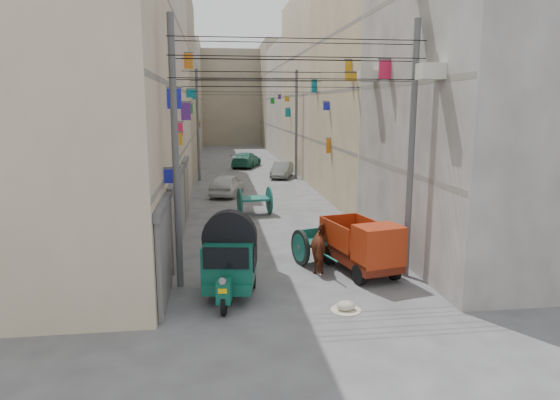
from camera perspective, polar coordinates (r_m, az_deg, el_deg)
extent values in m
plane|color=#47474A|center=(10.66, 7.45, -20.12)|extent=(140.00, 140.00, 0.00)
cube|color=#C6B495|center=(17.73, -26.39, 13.05)|extent=(8.00, 10.00, 13.00)
cube|color=slate|center=(17.05, -13.01, 2.89)|extent=(0.25, 9.80, 0.18)
cube|color=slate|center=(16.92, -13.45, 13.00)|extent=(0.25, 9.80, 0.18)
cube|color=beige|center=(28.37, -19.13, 11.29)|extent=(8.00, 12.00, 12.00)
cube|color=slate|center=(27.96, -10.92, 5.95)|extent=(0.25, 11.76, 0.18)
cube|color=slate|center=(27.88, -11.15, 12.10)|extent=(0.25, 11.76, 0.18)
cube|color=slate|center=(28.12, -11.38, 18.22)|extent=(0.25, 11.76, 0.18)
cube|color=gray|center=(41.22, -15.59, 12.53)|extent=(8.00, 14.00, 14.00)
cube|color=slate|center=(40.91, -9.89, 7.45)|extent=(0.25, 13.72, 0.18)
cube|color=slate|center=(40.86, -10.03, 11.65)|extent=(0.25, 13.72, 0.18)
cube|color=slate|center=(41.02, -10.17, 15.84)|extent=(0.25, 13.72, 0.18)
cube|color=#ADA7A2|center=(55.10, -13.52, 10.94)|extent=(8.00, 14.00, 11.80)
cube|color=slate|center=(54.89, -9.32, 8.27)|extent=(0.25, 13.72, 0.18)
cube|color=slate|center=(54.85, -9.42, 11.41)|extent=(0.25, 13.72, 0.18)
cube|color=slate|center=(54.97, -9.52, 14.53)|extent=(0.25, 13.72, 0.18)
cube|color=#C3AE87|center=(68.06, -12.43, 11.61)|extent=(8.00, 12.00, 13.50)
cube|color=slate|center=(67.88, -9.00, 8.74)|extent=(0.25, 11.76, 0.18)
cube|color=slate|center=(67.84, -9.08, 11.27)|extent=(0.25, 11.76, 0.18)
cube|color=slate|center=(67.94, -9.16, 13.80)|extent=(0.25, 11.76, 0.18)
cube|color=#ADA7A2|center=(19.84, 25.02, 12.80)|extent=(8.00, 10.00, 13.00)
cube|color=slate|center=(18.21, 13.81, 3.34)|extent=(0.25, 9.80, 0.18)
cube|color=slate|center=(18.08, 14.24, 12.80)|extent=(0.25, 9.80, 0.18)
cube|color=#C3AE87|center=(29.73, 13.39, 11.53)|extent=(8.00, 12.00, 12.00)
cube|color=slate|center=(28.68, 5.84, 6.20)|extent=(0.25, 11.76, 0.18)
cube|color=slate|center=(28.60, 5.95, 12.20)|extent=(0.25, 11.76, 0.18)
cube|color=slate|center=(28.83, 6.07, 18.17)|extent=(0.25, 11.76, 0.18)
cube|color=#C6B495|center=(42.17, 7.05, 12.79)|extent=(8.00, 14.00, 14.00)
cube|color=slate|center=(41.41, 1.67, 7.64)|extent=(0.25, 13.72, 0.18)
cube|color=slate|center=(41.35, 1.70, 11.80)|extent=(0.25, 13.72, 0.18)
cube|color=slate|center=(41.52, 1.72, 15.94)|extent=(0.25, 13.72, 0.18)
cube|color=beige|center=(55.81, 3.37, 11.21)|extent=(8.00, 14.00, 11.80)
cube|color=slate|center=(55.26, -0.66, 8.43)|extent=(0.25, 13.72, 0.18)
cube|color=slate|center=(55.22, -0.67, 11.54)|extent=(0.25, 13.72, 0.18)
cube|color=slate|center=(55.34, -0.68, 14.65)|extent=(0.25, 13.72, 0.18)
cube|color=gray|center=(68.64, 1.29, 11.85)|extent=(8.00, 12.00, 13.50)
cube|color=slate|center=(68.18, -1.98, 8.87)|extent=(0.25, 11.76, 0.18)
cube|color=slate|center=(68.14, -2.00, 11.39)|extent=(0.25, 11.76, 0.18)
cube|color=slate|center=(68.24, -2.02, 13.91)|extent=(0.25, 11.76, 0.18)
cube|color=gray|center=(74.87, -5.73, 11.52)|extent=(22.00, 10.00, 13.00)
cube|color=#535358|center=(14.31, -13.07, -6.40)|extent=(0.12, 3.00, 2.60)
cube|color=#515153|center=(13.96, -13.24, -0.70)|extent=(0.18, 3.20, 0.25)
cube|color=#535358|center=(17.87, -11.96, -2.92)|extent=(0.12, 3.00, 2.60)
cube|color=#515153|center=(17.59, -12.08, 1.68)|extent=(0.18, 3.20, 0.25)
cube|color=#535358|center=(21.48, -11.23, -0.60)|extent=(0.12, 3.00, 2.60)
cube|color=#515153|center=(21.24, -11.32, 3.24)|extent=(0.18, 3.20, 0.25)
cube|color=#535358|center=(25.21, -10.70, 1.09)|extent=(0.12, 3.00, 2.60)
cube|color=#515153|center=(25.01, -10.77, 4.37)|extent=(0.18, 3.20, 0.25)
cube|color=#C88C16|center=(43.56, 0.80, 11.46)|extent=(0.38, 0.08, 0.41)
cube|color=#C88C16|center=(50.48, -9.19, 8.55)|extent=(0.27, 0.08, 0.71)
cube|color=#1A20B7|center=(15.45, -12.31, 2.69)|extent=(0.44, 0.08, 0.42)
cube|color=#54227F|center=(24.65, -10.70, 9.93)|extent=(0.45, 0.08, 0.84)
cube|color=#167C22|center=(54.06, -0.87, 11.25)|extent=(0.41, 0.08, 0.59)
cube|color=#C88C16|center=(18.67, -11.69, 6.81)|extent=(0.38, 0.08, 0.44)
cube|color=#0C7084|center=(42.82, 0.90, 9.96)|extent=(0.43, 0.08, 0.72)
cube|color=#54227F|center=(48.85, -0.07, 11.70)|extent=(0.28, 0.08, 0.44)
cube|color=orange|center=(28.95, -10.41, 15.35)|extent=(0.48, 0.08, 0.84)
cube|color=#54227F|center=(46.94, -9.29, 8.45)|extent=(0.31, 0.08, 0.44)
cube|color=#1A20B7|center=(28.54, 5.32, 10.64)|extent=(0.35, 0.08, 0.45)
cube|color=#0C7084|center=(32.12, 3.91, 12.87)|extent=(0.34, 0.08, 0.79)
cube|color=#D41C49|center=(20.91, -11.42, 7.93)|extent=(0.28, 0.08, 0.52)
cube|color=#0C7084|center=(38.47, -9.79, 11.82)|extent=(0.28, 0.08, 0.74)
cube|color=orange|center=(28.15, 5.57, 6.17)|extent=(0.26, 0.08, 0.80)
cube|color=#167C22|center=(19.29, 11.95, 14.21)|extent=(0.34, 0.08, 0.55)
cube|color=#1A20B7|center=(17.42, -11.99, 11.26)|extent=(0.47, 0.08, 0.67)
cube|color=#0C7084|center=(30.01, -10.27, 11.90)|extent=(0.40, 0.08, 0.47)
cube|color=#167C22|center=(30.52, -10.24, 10.20)|extent=(0.32, 0.08, 0.55)
cube|color=#C88C16|center=(23.44, 8.16, 13.77)|extent=(0.47, 0.08, 0.35)
cube|color=#C88C16|center=(24.29, 7.82, 14.49)|extent=(0.32, 0.08, 0.89)
cube|color=#D41C49|center=(19.20, 11.89, 14.34)|extent=(0.44, 0.08, 0.69)
cube|color=orange|center=(15.11, -13.44, 1.11)|extent=(0.10, 3.20, 0.80)
cube|color=#D41C49|center=(24.00, -11.30, 4.69)|extent=(0.10, 3.20, 0.80)
cube|color=#1A20B7|center=(35.94, -10.10, 6.69)|extent=(0.10, 3.20, 0.80)
cube|color=#167C22|center=(47.91, -9.49, 7.69)|extent=(0.10, 3.20, 0.80)
cube|color=#D41C49|center=(16.38, 16.09, 1.72)|extent=(0.10, 3.20, 0.80)
cube|color=#C88C16|center=(24.82, 7.82, 4.99)|extent=(0.10, 3.20, 0.80)
cube|color=#54227F|center=(36.49, 2.84, 6.90)|extent=(0.10, 3.20, 0.80)
cube|color=#167C22|center=(48.33, 0.27, 7.86)|extent=(0.10, 3.20, 0.80)
cube|color=beige|center=(15.14, 16.86, 13.89)|extent=(0.70, 0.55, 0.45)
cube|color=beige|center=(20.77, 9.93, 13.77)|extent=(0.70, 0.55, 0.45)
cylinder|color=#515153|center=(14.93, -11.85, 4.94)|extent=(0.20, 0.20, 8.00)
cylinder|color=#515153|center=(16.08, 14.77, 5.22)|extent=(0.20, 0.20, 8.00)
cylinder|color=#515153|center=(36.87, -9.36, 8.36)|extent=(0.20, 0.20, 8.00)
cylinder|color=#515153|center=(37.35, 1.87, 8.53)|extent=(0.20, 0.20, 8.00)
cylinder|color=black|center=(14.55, 2.35, 13.69)|extent=(7.40, 0.02, 0.02)
cylinder|color=black|center=(14.59, 2.37, 16.04)|extent=(7.40, 0.02, 0.02)
cylinder|color=black|center=(14.65, 2.38, 17.99)|extent=(7.40, 0.02, 0.02)
cylinder|color=black|center=(15.54, 1.70, 13.51)|extent=(7.40, 0.02, 0.02)
cylinder|color=black|center=(15.58, 1.71, 15.71)|extent=(7.40, 0.02, 0.02)
cylinder|color=black|center=(15.63, 1.72, 17.54)|extent=(7.40, 0.02, 0.02)
cylinder|color=black|center=(20.98, -0.76, 12.80)|extent=(7.40, 0.02, 0.02)
cylinder|color=black|center=(21.01, -0.76, 14.43)|extent=(7.40, 0.02, 0.02)
cylinder|color=black|center=(21.05, -0.77, 15.79)|extent=(7.40, 0.02, 0.02)
cylinder|color=black|center=(28.93, -2.67, 12.23)|extent=(7.40, 0.02, 0.02)
cylinder|color=black|center=(28.96, -2.68, 13.42)|extent=(7.40, 0.02, 0.02)
cylinder|color=black|center=(28.98, -2.69, 14.40)|extent=(7.40, 0.02, 0.02)
cylinder|color=black|center=(36.91, -3.75, 11.90)|extent=(7.40, 0.02, 0.02)
cylinder|color=black|center=(36.93, -3.76, 12.83)|extent=(7.40, 0.02, 0.02)
cylinder|color=black|center=(36.95, -3.77, 13.61)|extent=(7.40, 0.02, 0.02)
cylinder|color=black|center=(13.48, -6.41, -11.78)|extent=(0.22, 0.62, 0.61)
cylinder|color=black|center=(15.46, -7.57, -8.80)|extent=(0.22, 0.62, 0.61)
cylinder|color=black|center=(15.32, -3.12, -8.90)|extent=(0.22, 0.62, 0.61)
cube|color=#0E4E3D|center=(14.70, -5.67, -8.91)|extent=(1.66, 2.24, 0.30)
cube|color=#0E4E3D|center=(13.40, -6.41, -10.33)|extent=(0.45, 0.54, 0.59)
cylinder|color=silver|center=(13.04, -6.60, -9.17)|extent=(0.20, 0.08, 0.19)
cube|color=gold|center=(13.11, -6.59, -10.31)|extent=(0.24, 0.07, 0.13)
cube|color=#0E4E3D|center=(14.56, -5.69, -6.55)|extent=(1.68, 2.04, 1.03)
cube|color=black|center=(13.59, -6.21, -6.64)|extent=(1.24, 0.26, 0.59)
cube|color=black|center=(14.63, -8.49, -6.09)|extent=(0.25, 1.29, 0.70)
cube|color=black|center=(14.46, -2.88, -6.19)|extent=(0.25, 1.29, 0.70)
cube|color=silver|center=(13.82, -6.16, -9.89)|extent=(1.34, 0.27, 0.06)
cylinder|color=black|center=(17.33, 2.35, -5.45)|extent=(0.48, 1.23, 1.24)
cylinder|color=#13544B|center=(17.33, 2.35, -5.45)|extent=(0.42, 0.97, 0.97)
cylinder|color=#515153|center=(17.33, 2.35, -5.45)|extent=(0.23, 0.21, 0.16)
cylinder|color=black|center=(17.85, 5.68, -5.01)|extent=(0.48, 1.23, 1.24)
cylinder|color=#13544B|center=(17.85, 5.68, -5.01)|extent=(0.42, 0.97, 0.97)
cylinder|color=#515153|center=(17.85, 5.68, -5.01)|extent=(0.23, 0.21, 0.16)
cylinder|color=#515153|center=(17.58, 4.04, -5.23)|extent=(1.17, 0.40, 0.07)
cube|color=#13544B|center=(17.53, 4.05, -4.73)|extent=(1.17, 1.20, 0.09)
cube|color=#13544B|center=(17.86, 3.39, -3.78)|extent=(0.91, 0.33, 0.31)
cylinder|color=#13544B|center=(16.46, 4.75, -6.04)|extent=(0.63, 1.97, 0.06)
cylinder|color=#13544B|center=(16.79, 6.89, -5.73)|extent=(0.63, 1.97, 0.06)
cylinder|color=black|center=(15.73, 9.01, -8.43)|extent=(0.32, 0.66, 0.64)
cylinder|color=black|center=(17.52, 5.54, -6.34)|extent=(0.32, 0.66, 0.64)
cylinder|color=black|center=(16.36, 12.90, -7.81)|extent=(0.32, 0.66, 0.64)
cylinder|color=black|center=(18.09, 9.15, -5.87)|extent=(0.32, 0.66, 0.64)
cube|color=#4E160B|center=(16.84, 9.11, -6.37)|extent=(2.11, 3.44, 0.34)
cube|color=#96270D|center=(15.73, 11.20, -5.09)|extent=(1.61, 1.32, 1.21)
cube|color=black|center=(15.34, 12.12, -5.16)|extent=(1.24, 0.35, 0.53)
cube|color=#4E160B|center=(17.21, 8.25, -5.06)|extent=(1.91, 2.41, 0.12)
cube|color=#96270D|center=(16.78, 6.16, -3.94)|extent=(0.55, 2.09, 0.83)
cube|color=#96270D|center=(17.45, 10.33, -3.48)|extent=(0.55, 2.09, 0.83)
cube|color=#96270D|center=(18.00, 6.67, -2.94)|extent=(1.43, 0.39, 0.83)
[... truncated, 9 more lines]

